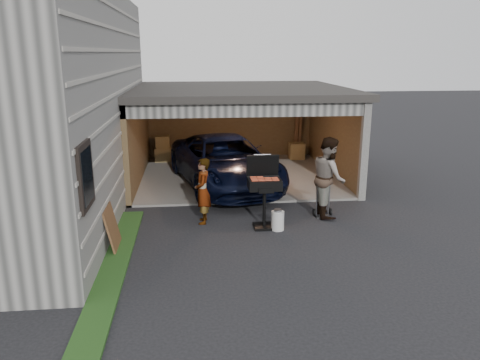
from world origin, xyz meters
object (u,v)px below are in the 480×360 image
object	(u,v)px
minivan	(225,163)
woman	(203,191)
plywood_panel	(112,228)
propane_tank	(278,221)
man	(329,177)
bbq_grill	(264,186)
hand_truck	(323,208)

from	to	relation	value
minivan	woman	world-z (taller)	woman
plywood_panel	propane_tank	bearing A→B (deg)	11.47
minivan	man	world-z (taller)	man
bbq_grill	plywood_panel	bearing A→B (deg)	-164.07
bbq_grill	plywood_panel	distance (m)	3.47
man	propane_tank	world-z (taller)	man
minivan	woman	xyz separation A→B (m)	(-0.74, -3.00, 0.05)
minivan	propane_tank	distance (m)	3.81
minivan	propane_tank	xyz separation A→B (m)	(0.94, -3.66, -0.52)
man	propane_tank	xyz separation A→B (m)	(-1.41, -0.86, -0.77)
man	bbq_grill	size ratio (longest dim) A/B	1.19
minivan	plywood_panel	distance (m)	5.13
woman	man	bearing A→B (deg)	95.84
minivan	hand_truck	xyz separation A→B (m)	(2.23, -2.87, -0.53)
propane_tank	plywood_panel	distance (m)	3.67
bbq_grill	propane_tank	size ratio (longest dim) A/B	3.74
minivan	woman	size ratio (longest dim) A/B	3.38
man	bbq_grill	bearing A→B (deg)	112.37
woman	man	distance (m)	3.11
propane_tank	hand_truck	distance (m)	1.51
bbq_grill	hand_truck	distance (m)	1.85
plywood_panel	hand_truck	bearing A→B (deg)	17.25
man	hand_truck	xyz separation A→B (m)	(-0.12, -0.07, -0.78)
minivan	hand_truck	size ratio (longest dim) A/B	4.77
hand_truck	man	bearing A→B (deg)	31.44
minivan	man	size ratio (longest dim) A/B	2.68
plywood_panel	bbq_grill	bearing A→B (deg)	15.93
minivan	bbq_grill	size ratio (longest dim) A/B	3.19
hand_truck	bbq_grill	bearing A→B (deg)	-158.67
man	plywood_panel	xyz separation A→B (m)	(-5.00, -1.59, -0.54)
woman	plywood_panel	xyz separation A→B (m)	(-1.90, -1.39, -0.33)
bbq_grill	woman	bearing A→B (deg)	162.41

